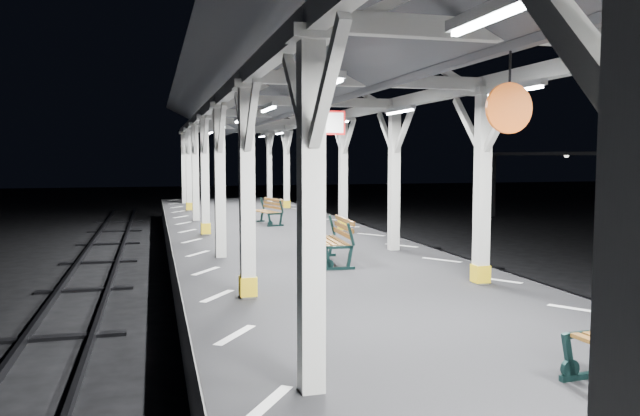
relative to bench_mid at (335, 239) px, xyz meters
name	(u,v)px	position (x,y,z in m)	size (l,w,h in m)	color
ground	(420,395)	(-0.18, -4.67, -1.49)	(120.00, 120.00, 0.00)	black
platform	(420,358)	(-0.18, -4.67, -0.99)	(6.00, 50.00, 1.00)	black
hazard_stripes_left	(235,335)	(-2.63, -4.67, -0.49)	(1.00, 48.00, 0.01)	silver
hazard_stripes_right	(580,310)	(2.27, -4.67, -0.49)	(1.00, 48.00, 0.01)	silver
canopy	(425,48)	(-0.18, -4.69, 3.07)	(5.40, 49.00, 4.65)	silver
bench_mid	(335,239)	(0.00, 0.00, 0.00)	(0.73, 1.73, 0.92)	black
bench_far	(268,211)	(-0.01, 7.58, -0.05)	(0.91, 1.61, 0.82)	black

